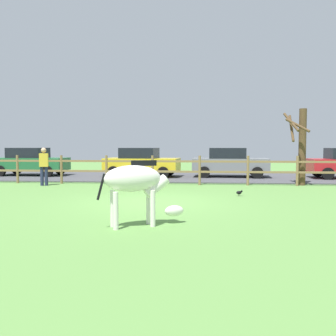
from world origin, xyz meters
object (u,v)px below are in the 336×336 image
object	(u,v)px
parked_car_green	(30,161)
visitor_near_fence	(44,165)
bare_tree	(301,144)
crow_on_grass	(239,192)
parked_car_grey	(229,162)
parked_car_yellow	(141,162)
zebra	(137,183)

from	to	relation	value
parked_car_green	visitor_near_fence	world-z (taller)	visitor_near_fence
bare_tree	crow_on_grass	world-z (taller)	bare_tree
parked_car_grey	bare_tree	bearing A→B (deg)	-51.17
parked_car_yellow	bare_tree	bearing A→B (deg)	-23.30
bare_tree	parked_car_green	world-z (taller)	bare_tree
crow_on_grass	parked_car_yellow	distance (m)	8.32
bare_tree	parked_car_grey	distance (m)	4.55
crow_on_grass	visitor_near_fence	world-z (taller)	visitor_near_fence
zebra	crow_on_grass	distance (m)	5.63
crow_on_grass	parked_car_green	xyz separation A→B (m)	(-10.91, 7.10, 0.72)
zebra	crow_on_grass	size ratio (longest dim) A/B	8.32
crow_on_grass	visitor_near_fence	size ratio (longest dim) A/B	0.13
bare_tree	parked_car_yellow	size ratio (longest dim) A/B	0.80
parked_car_yellow	parked_car_grey	xyz separation A→B (m)	(4.76, 0.21, 0.00)
bare_tree	parked_car_yellow	world-z (taller)	bare_tree
zebra	parked_car_green	world-z (taller)	parked_car_green
parked_car_grey	zebra	bearing A→B (deg)	-103.62
zebra	parked_car_grey	size ratio (longest dim) A/B	0.44
zebra	parked_car_green	xyz separation A→B (m)	(-8.23, 11.98, -0.08)
bare_tree	parked_car_green	xyz separation A→B (m)	(-13.93, 3.42, -0.94)
visitor_near_fence	zebra	bearing A→B (deg)	-54.05
bare_tree	zebra	xyz separation A→B (m)	(-5.70, -8.56, -0.86)
bare_tree	visitor_near_fence	size ratio (longest dim) A/B	2.03
crow_on_grass	parked_car_green	size ratio (longest dim) A/B	0.05
bare_tree	crow_on_grass	xyz separation A→B (m)	(-3.02, -3.68, -1.66)
bare_tree	parked_car_yellow	distance (m)	8.28
zebra	parked_car_grey	xyz separation A→B (m)	(2.91, 12.03, -0.08)
bare_tree	visitor_near_fence	xyz separation A→B (m)	(-11.09, -1.14, -0.88)
crow_on_grass	parked_car_grey	distance (m)	7.19
zebra	visitor_near_fence	size ratio (longest dim) A/B	1.09
bare_tree	parked_car_grey	world-z (taller)	bare_tree
zebra	parked_car_green	distance (m)	14.53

